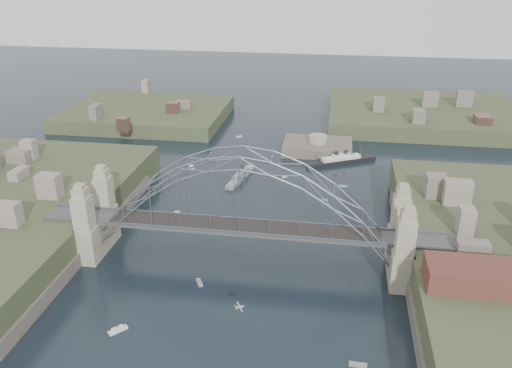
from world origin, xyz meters
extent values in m
plane|color=black|center=(0.00, 0.00, 0.00)|extent=(500.00, 500.00, 0.00)
cube|color=#454547|center=(0.00, 0.00, 8.00)|extent=(84.00, 6.00, 0.70)
cube|color=slate|center=(0.00, -3.00, 8.55)|extent=(84.00, 0.25, 0.50)
cube|color=slate|center=(0.00, 3.00, 8.55)|extent=(84.00, 0.25, 0.50)
cube|color=black|center=(0.00, 0.00, 8.55)|extent=(55.20, 5.20, 0.35)
cube|color=gray|center=(-31.50, -5.00, 8.85)|extent=(3.40, 3.40, 17.70)
cube|color=gray|center=(-31.50, 5.00, 8.85)|extent=(3.40, 3.40, 17.70)
cube|color=gray|center=(31.50, -5.00, 8.85)|extent=(3.40, 3.40, 17.70)
cube|color=gray|center=(31.50, 5.00, 8.85)|extent=(3.40, 3.40, 17.70)
cube|color=gray|center=(-31.50, 0.00, 4.00)|extent=(4.08, 13.80, 8.00)
cube|color=gray|center=(31.50, 0.00, 4.00)|extent=(4.08, 13.80, 8.00)
cube|color=#534B43|center=(-35.50, 0.00, 1.00)|extent=(6.00, 70.00, 4.00)
cube|color=#534B43|center=(35.50, 0.00, 1.00)|extent=(6.00, 70.00, 4.00)
cube|color=#394227|center=(-55.00, 95.00, 0.50)|extent=(60.00, 45.00, 9.00)
cube|color=#394227|center=(50.00, 110.00, 0.75)|extent=(70.00, 55.00, 9.50)
cube|color=#534B43|center=(12.00, 70.00, -0.50)|extent=(22.00, 16.00, 7.00)
cylinder|color=gray|center=(12.00, 70.00, 4.20)|extent=(6.00, 6.00, 2.40)
cube|color=#592D26|center=(44.00, -14.00, 10.00)|extent=(20.00, 8.00, 4.00)
cube|color=gray|center=(-8.47, 43.55, 0.38)|extent=(5.64, 17.04, 1.51)
cube|color=gray|center=(-8.47, 43.55, 1.51)|extent=(3.54, 9.46, 1.13)
cube|color=gray|center=(-8.47, 43.55, 2.35)|extent=(2.07, 4.40, 0.75)
cylinder|color=black|center=(-8.71, 42.39, 3.01)|extent=(0.81, 0.81, 1.51)
cylinder|color=black|center=(-8.23, 44.71, 3.01)|extent=(0.81, 0.81, 1.51)
cylinder|color=slate|center=(-9.50, 38.58, 2.82)|extent=(0.15, 0.15, 3.76)
cylinder|color=slate|center=(-7.44, 48.53, 2.82)|extent=(0.15, 0.15, 3.76)
cube|color=gray|center=(-27.86, 90.36, 0.45)|extent=(4.21, 18.25, 1.81)
cube|color=gray|center=(-27.86, 90.36, 1.81)|extent=(2.81, 10.09, 1.36)
cube|color=gray|center=(-27.86, 90.36, 2.83)|extent=(1.80, 4.63, 0.90)
cylinder|color=black|center=(-27.98, 89.10, 3.62)|extent=(0.90, 0.90, 1.81)
cylinder|color=black|center=(-27.73, 91.62, 3.62)|extent=(0.90, 0.90, 1.81)
cylinder|color=slate|center=(-28.38, 84.96, 3.39)|extent=(0.18, 0.18, 4.52)
cylinder|color=slate|center=(-27.33, 95.76, 3.39)|extent=(0.18, 0.18, 4.52)
cube|color=black|center=(19.62, 60.31, 0.41)|extent=(21.52, 13.52, 1.66)
cube|color=silver|center=(19.62, 60.31, 1.66)|extent=(12.13, 7.98, 1.24)
cube|color=silver|center=(19.62, 60.31, 2.59)|extent=(5.82, 4.20, 0.83)
cylinder|color=black|center=(18.22, 59.55, 3.31)|extent=(1.12, 1.12, 1.66)
cylinder|color=black|center=(21.03, 61.06, 3.31)|extent=(1.12, 1.12, 1.66)
cylinder|color=slate|center=(13.61, 57.07, 3.10)|extent=(0.17, 0.17, 4.14)
cylinder|color=slate|center=(25.64, 63.54, 3.10)|extent=(0.17, 0.17, 4.14)
cube|color=silver|center=(3.93, -23.75, 6.43)|extent=(1.35, 0.88, 0.25)
cube|color=silver|center=(3.93, -23.75, 6.47)|extent=(1.52, 2.57, 0.05)
cube|color=silver|center=(3.32, -24.09, 6.56)|extent=(0.53, 0.83, 0.31)
cube|color=silver|center=(-19.83, 19.09, 0.15)|extent=(2.51, 1.17, 0.45)
cube|color=silver|center=(-19.83, 19.09, 0.55)|extent=(1.54, 0.90, 0.40)
cylinder|color=black|center=(-19.83, 19.09, 1.00)|extent=(0.16, 0.16, 0.70)
cube|color=silver|center=(15.83, 32.63, 0.15)|extent=(1.67, 0.71, 0.45)
cube|color=silver|center=(-6.97, -9.02, 0.15)|extent=(2.02, 2.72, 0.45)
cube|color=silver|center=(20.44, 42.35, 0.15)|extent=(2.37, 0.80, 0.45)
cube|color=silver|center=(-25.03, 50.41, 0.15)|extent=(3.00, 4.14, 0.45)
cube|color=silver|center=(3.82, 46.49, 0.15)|extent=(1.52, 1.64, 0.45)
cube|color=silver|center=(23.32, -27.11, 0.15)|extent=(2.86, 1.04, 0.45)
cube|color=silver|center=(-15.90, 80.05, 0.15)|extent=(1.93, 1.76, 0.45)
cube|color=silver|center=(33.99, 18.10, 0.15)|extent=(1.34, 2.63, 0.45)
cube|color=silver|center=(33.99, 18.10, 0.55)|extent=(1.00, 1.62, 0.40)
cylinder|color=black|center=(33.99, 18.10, 1.00)|extent=(0.16, 0.16, 0.70)
cube|color=silver|center=(-17.09, -25.12, 0.15)|extent=(3.05, 3.22, 0.45)
cube|color=silver|center=(-17.09, -25.12, 0.55)|extent=(2.03, 2.11, 0.40)
cylinder|color=black|center=(-17.09, -25.12, 1.00)|extent=(0.16, 0.16, 0.70)
camera|label=1|loc=(17.63, -93.37, 59.41)|focal=37.18mm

